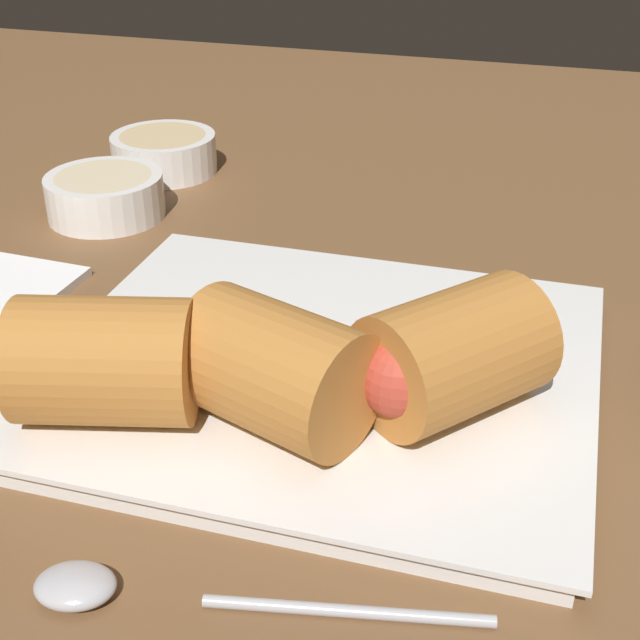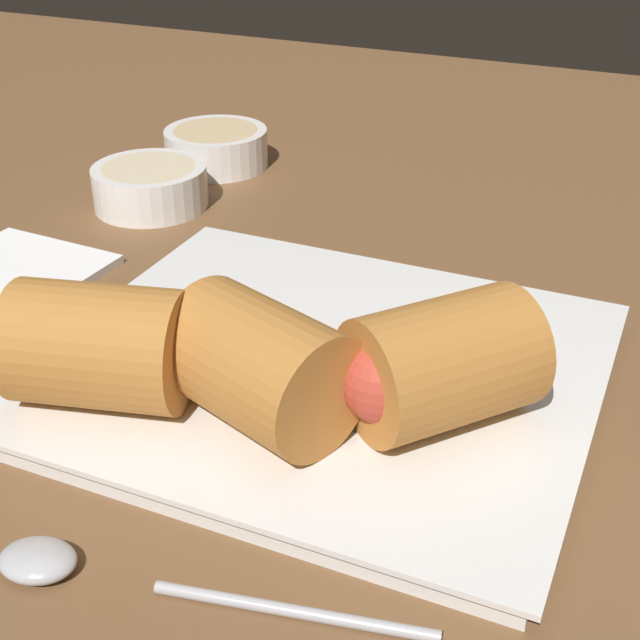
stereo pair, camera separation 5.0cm
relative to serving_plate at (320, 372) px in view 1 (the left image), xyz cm
name	(u,v)px [view 1 (the left image)]	position (x,y,z in cm)	size (l,w,h in cm)	color
table_surface	(266,373)	(-3.57, 1.57, -1.76)	(180.00, 140.00, 2.00)	brown
serving_plate	(320,372)	(0.00, 0.00, 0.00)	(27.87, 24.68, 1.50)	white
roll_front_left	(94,360)	(-8.51, -7.41, 3.70)	(9.61, 7.70, 5.92)	#B77533
roll_front_right	(445,358)	(6.72, -2.70, 3.70)	(9.71, 9.99, 5.92)	#B77533
roll_back_left	(267,366)	(-0.82, -5.62, 3.70)	(9.69, 8.37, 5.92)	#B77533
dipping_bowl_near	(105,194)	(-21.38, 16.95, 0.94)	(8.57, 8.57, 3.12)	white
dipping_bowl_far	(164,152)	(-21.21, 26.68, 0.94)	(8.57, 8.57, 3.12)	white
spoon	(140,592)	(-2.39, -16.08, -0.28)	(17.43, 4.78, 1.10)	#B2B2B7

